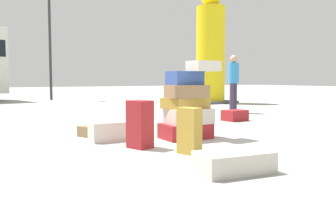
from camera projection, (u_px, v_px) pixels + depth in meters
ground_plane at (189, 145)px, 5.23m from camera, size 80.00×80.00×0.00m
suitcase_tower at (188, 106)px, 5.79m from camera, size 0.89×0.67×1.25m
suitcase_maroon_right_side at (140, 124)px, 4.98m from camera, size 0.33×0.37×0.66m
suitcase_cream_behind_tower at (115, 131)px, 5.60m from camera, size 0.78×0.35×0.30m
suitcase_tan_left_side at (189, 131)px, 4.58m from camera, size 0.24×0.33×0.60m
suitcase_maroon_upright_blue at (235, 115)px, 8.26m from camera, size 0.54×0.43×0.25m
suitcase_brown_white_trunk at (98, 130)px, 6.08m from camera, size 0.68×0.61×0.18m
suitcase_cream_foreground_near at (234, 162)px, 3.68m from camera, size 0.82×0.51×0.22m
person_bearded_onlooker at (234, 78)px, 10.09m from camera, size 0.32×0.30×1.63m
yellow_dummy_statue at (211, 50)px, 14.29m from camera, size 1.60×1.60×4.71m
lamp_post at (49, 18)px, 16.21m from camera, size 0.36×0.36×5.64m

